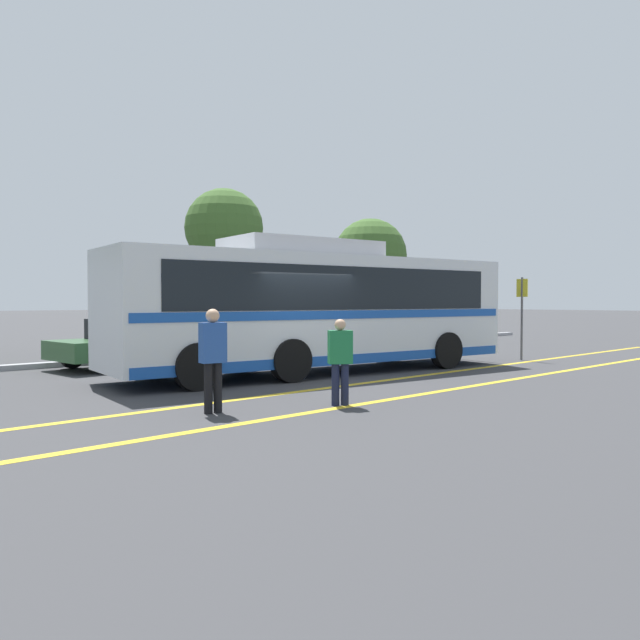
{
  "coord_description": "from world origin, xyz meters",
  "views": [
    {
      "loc": [
        -9.53,
        -11.4,
        1.87
      ],
      "look_at": [
        1.35,
        0.44,
        1.36
      ],
      "focal_mm": 35.0,
      "sensor_mm": 36.0,
      "label": 1
    }
  ],
  "objects_px": {
    "parked_car_1": "(132,343)",
    "transit_bus": "(320,306)",
    "bus_stop_sign": "(522,308)",
    "tree_0": "(224,229)",
    "tree_3": "(370,255)",
    "pedestrian_1": "(340,357)",
    "pedestrian_0": "(213,354)"
  },
  "relations": [
    {
      "from": "pedestrian_1",
      "to": "tree_0",
      "type": "distance_m",
      "value": 16.66
    },
    {
      "from": "pedestrian_1",
      "to": "bus_stop_sign",
      "type": "distance_m",
      "value": 10.35
    },
    {
      "from": "parked_car_1",
      "to": "tree_3",
      "type": "distance_m",
      "value": 16.38
    },
    {
      "from": "bus_stop_sign",
      "to": "tree_0",
      "type": "xyz_separation_m",
      "value": [
        -2.84,
        12.27,
        3.3
      ]
    },
    {
      "from": "pedestrian_0",
      "to": "bus_stop_sign",
      "type": "xyz_separation_m",
      "value": [
        12.17,
        1.28,
        0.64
      ]
    },
    {
      "from": "transit_bus",
      "to": "pedestrian_0",
      "type": "height_order",
      "value": "transit_bus"
    },
    {
      "from": "pedestrian_0",
      "to": "tree_3",
      "type": "bearing_deg",
      "value": 45.95
    },
    {
      "from": "transit_bus",
      "to": "tree_3",
      "type": "bearing_deg",
      "value": 135.6
    },
    {
      "from": "transit_bus",
      "to": "tree_0",
      "type": "relative_size",
      "value": 1.73
    },
    {
      "from": "parked_car_1",
      "to": "transit_bus",
      "type": "bearing_deg",
      "value": 28.64
    },
    {
      "from": "pedestrian_1",
      "to": "bus_stop_sign",
      "type": "relative_size",
      "value": 0.59
    },
    {
      "from": "tree_0",
      "to": "pedestrian_1",
      "type": "bearing_deg",
      "value": -116.67
    },
    {
      "from": "pedestrian_0",
      "to": "pedestrian_1",
      "type": "relative_size",
      "value": 1.12
    },
    {
      "from": "bus_stop_sign",
      "to": "pedestrian_0",
      "type": "bearing_deg",
      "value": -76.35
    },
    {
      "from": "pedestrian_0",
      "to": "pedestrian_1",
      "type": "xyz_separation_m",
      "value": [
        2.08,
        -0.89,
        -0.12
      ]
    },
    {
      "from": "bus_stop_sign",
      "to": "tree_3",
      "type": "height_order",
      "value": "tree_3"
    },
    {
      "from": "transit_bus",
      "to": "bus_stop_sign",
      "type": "distance_m",
      "value": 7.18
    },
    {
      "from": "transit_bus",
      "to": "parked_car_1",
      "type": "relative_size",
      "value": 2.57
    },
    {
      "from": "transit_bus",
      "to": "pedestrian_0",
      "type": "distance_m",
      "value": 6.1
    },
    {
      "from": "pedestrian_1",
      "to": "tree_0",
      "type": "relative_size",
      "value": 0.23
    },
    {
      "from": "transit_bus",
      "to": "tree_3",
      "type": "distance_m",
      "value": 15.73
    },
    {
      "from": "transit_bus",
      "to": "pedestrian_0",
      "type": "relative_size",
      "value": 6.63
    },
    {
      "from": "parked_car_1",
      "to": "bus_stop_sign",
      "type": "height_order",
      "value": "bus_stop_sign"
    },
    {
      "from": "pedestrian_1",
      "to": "tree_3",
      "type": "distance_m",
      "value": 20.74
    },
    {
      "from": "parked_car_1",
      "to": "tree_0",
      "type": "xyz_separation_m",
      "value": [
        7.07,
        5.93,
        4.24
      ]
    },
    {
      "from": "transit_bus",
      "to": "tree_3",
      "type": "relative_size",
      "value": 1.92
    },
    {
      "from": "bus_stop_sign",
      "to": "tree_0",
      "type": "height_order",
      "value": "tree_0"
    },
    {
      "from": "pedestrian_1",
      "to": "tree_3",
      "type": "bearing_deg",
      "value": -105.36
    },
    {
      "from": "parked_car_1",
      "to": "tree_3",
      "type": "relative_size",
      "value": 0.74
    },
    {
      "from": "transit_bus",
      "to": "tree_3",
      "type": "height_order",
      "value": "tree_3"
    },
    {
      "from": "parked_car_1",
      "to": "tree_3",
      "type": "height_order",
      "value": "tree_3"
    },
    {
      "from": "parked_car_1",
      "to": "pedestrian_1",
      "type": "bearing_deg",
      "value": -5.6
    }
  ]
}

